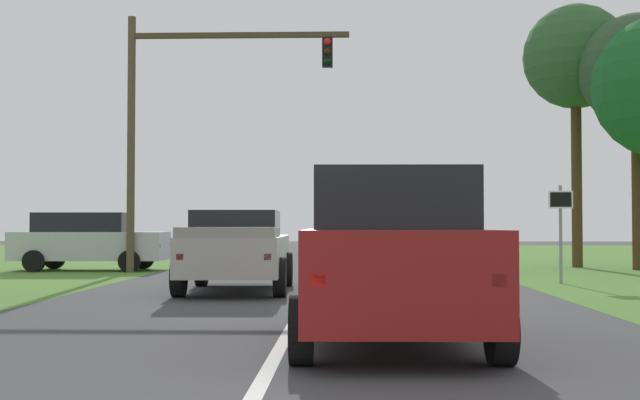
% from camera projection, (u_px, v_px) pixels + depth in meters
% --- Properties ---
extents(ground_plane, '(120.00, 120.00, 0.00)m').
position_uv_depth(ground_plane, '(305.00, 301.00, 15.68)').
color(ground_plane, '#424244').
extents(red_suv_near, '(2.36, 4.51, 2.09)m').
position_uv_depth(red_suv_near, '(390.00, 255.00, 9.90)').
color(red_suv_near, maroon).
rests_on(red_suv_near, ground_plane).
extents(pickup_truck_lead, '(2.37, 4.93, 1.76)m').
position_uv_depth(pickup_truck_lead, '(237.00, 249.00, 17.87)').
color(pickup_truck_lead, '#B7B2A8').
rests_on(pickup_truck_lead, ground_plane).
extents(traffic_light, '(6.85, 0.40, 7.91)m').
position_uv_depth(traffic_light, '(186.00, 105.00, 25.29)').
color(traffic_light, brown).
rests_on(traffic_light, ground_plane).
extents(keep_moving_sign, '(0.60, 0.09, 2.43)m').
position_uv_depth(keep_moving_sign, '(561.00, 221.00, 20.33)').
color(keep_moving_sign, gray).
rests_on(keep_moving_sign, ground_plane).
extents(crossing_suv_far, '(4.82, 2.19, 1.85)m').
position_uv_depth(crossing_suv_far, '(89.00, 240.00, 26.32)').
color(crossing_suv_far, silver).
rests_on(crossing_suv_far, ground_plane).
extents(extra_tree_1, '(3.60, 3.60, 9.12)m').
position_uv_depth(extra_tree_1, '(576.00, 58.00, 28.53)').
color(extra_tree_1, '#4C351E').
rests_on(extra_tree_1, ground_plane).
extents(extra_tree_2, '(3.67, 3.67, 8.35)m').
position_uv_depth(extra_tree_2, '(636.00, 71.00, 26.74)').
color(extra_tree_2, '#4C351E').
rests_on(extra_tree_2, ground_plane).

